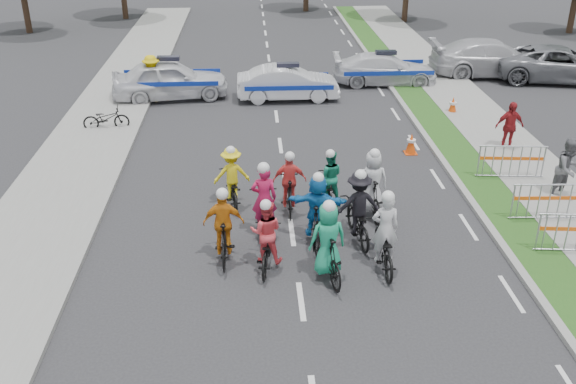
{
  "coord_description": "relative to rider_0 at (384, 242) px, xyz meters",
  "views": [
    {
      "loc": [
        -0.96,
        -11.28,
        8.1
      ],
      "look_at": [
        -0.09,
        3.11,
        1.1
      ],
      "focal_mm": 40.0,
      "sensor_mm": 36.0,
      "label": 1
    }
  ],
  "objects": [
    {
      "name": "ground",
      "position": [
        -2.0,
        -1.26,
        -0.66
      ],
      "size": [
        90.0,
        90.0,
        0.0
      ],
      "primitive_type": "plane",
      "color": "#28282B",
      "rests_on": "ground"
    },
    {
      "name": "curb_right",
      "position": [
        3.1,
        3.74,
        -0.6
      ],
      "size": [
        0.2,
        60.0,
        0.12
      ],
      "primitive_type": "cube",
      "color": "gray",
      "rests_on": "ground"
    },
    {
      "name": "grass_strip",
      "position": [
        3.8,
        3.74,
        -0.6
      ],
      "size": [
        1.2,
        60.0,
        0.11
      ],
      "primitive_type": "cube",
      "color": "#1C4C18",
      "rests_on": "ground"
    },
    {
      "name": "sidewalk_right",
      "position": [
        5.6,
        3.74,
        -0.59
      ],
      "size": [
        2.4,
        60.0,
        0.13
      ],
      "primitive_type": "cube",
      "color": "gray",
      "rests_on": "ground"
    },
    {
      "name": "sidewalk_left",
      "position": [
        -8.5,
        3.74,
        -0.59
      ],
      "size": [
        3.0,
        60.0,
        0.13
      ],
      "primitive_type": "cube",
      "color": "gray",
      "rests_on": "ground"
    },
    {
      "name": "rider_0",
      "position": [
        0.0,
        0.0,
        0.0
      ],
      "size": [
        0.68,
        1.96,
        2.0
      ],
      "rotation": [
        0.0,
        0.0,
        3.14
      ],
      "color": "black",
      "rests_on": "ground"
    },
    {
      "name": "rider_1",
      "position": [
        -1.34,
        -0.35,
        0.11
      ],
      "size": [
        0.92,
        1.96,
        1.98
      ],
      "rotation": [
        0.0,
        0.0,
        3.35
      ],
      "color": "black",
      "rests_on": "ground"
    },
    {
      "name": "rider_2",
      "position": [
        -2.69,
        0.17,
        0.0
      ],
      "size": [
        0.83,
        1.81,
        1.78
      ],
      "rotation": [
        0.0,
        0.0,
        3.01
      ],
      "color": "black",
      "rests_on": "ground"
    },
    {
      "name": "rider_3",
      "position": [
        -3.66,
        0.58,
        0.07
      ],
      "size": [
        0.96,
        1.81,
        1.9
      ],
      "rotation": [
        0.0,
        0.0,
        3.13
      ],
      "color": "black",
      "rests_on": "ground"
    },
    {
      "name": "rider_4",
      "position": [
        -0.39,
        1.28,
        0.09
      ],
      "size": [
        1.14,
        1.97,
        1.95
      ],
      "rotation": [
        0.0,
        0.0,
        3.25
      ],
      "color": "black",
      "rests_on": "ground"
    },
    {
      "name": "rider_5",
      "position": [
        -1.4,
        1.34,
        0.13
      ],
      "size": [
        1.56,
        1.85,
        1.88
      ],
      "rotation": [
        0.0,
        0.0,
        2.95
      ],
      "color": "black",
      "rests_on": "ground"
    },
    {
      "name": "rider_6",
      "position": [
        -2.69,
        1.67,
        0.01
      ],
      "size": [
        0.74,
        2.01,
        2.04
      ],
      "rotation": [
        0.0,
        0.0,
        3.17
      ],
      "color": "black",
      "rests_on": "ground"
    },
    {
      "name": "rider_7",
      "position": [
        0.18,
        2.58,
        0.1
      ],
      "size": [
        0.86,
        1.89,
        1.95
      ],
      "rotation": [
        0.0,
        0.0,
        3.22
      ],
      "color": "black",
      "rests_on": "ground"
    },
    {
      "name": "rider_8",
      "position": [
        -0.89,
        3.16,
        -0.02
      ],
      "size": [
        0.77,
        1.74,
        1.72
      ],
      "rotation": [
        0.0,
        0.0,
        3.03
      ],
      "color": "black",
      "rests_on": "ground"
    },
    {
      "name": "rider_9",
      "position": [
        -1.98,
        2.92,
        0.03
      ],
      "size": [
        0.9,
        1.7,
        1.78
      ],
      "rotation": [
        0.0,
        0.0,
        3.12
      ],
      "color": "black",
      "rests_on": "ground"
    },
    {
      "name": "rider_10",
      "position": [
        -3.53,
        3.42,
        0.03
      ],
      "size": [
        1.05,
        1.8,
        1.77
      ],
      "rotation": [
        0.0,
        0.0,
        3.28
      ],
      "color": "black",
      "rests_on": "ground"
    },
    {
      "name": "police_car_0",
      "position": [
        -6.24,
        13.28,
        0.14
      ],
      "size": [
        4.93,
        2.64,
        1.6
      ],
      "primitive_type": "imported",
      "rotation": [
        0.0,
        0.0,
        1.74
      ],
      "color": "silver",
      "rests_on": "ground"
    },
    {
      "name": "police_car_1",
      "position": [
        -1.43,
        12.87,
        0.02
      ],
      "size": [
        4.17,
        1.52,
        1.37
      ],
      "primitive_type": "imported",
      "rotation": [
        0.0,
        0.0,
        1.59
      ],
      "color": "silver",
      "rests_on": "ground"
    },
    {
      "name": "police_car_2",
      "position": [
        2.96,
        14.87,
        0.0
      ],
      "size": [
        4.65,
        2.11,
        1.32
      ],
      "primitive_type": "imported",
      "rotation": [
        0.0,
        0.0,
        1.51
      ],
      "color": "silver",
      "rests_on": "ground"
    },
    {
      "name": "civilian_sedan",
      "position": [
        8.12,
        15.9,
        0.16
      ],
      "size": [
        5.72,
        2.51,
        1.64
      ],
      "primitive_type": "imported",
      "rotation": [
        0.0,
        0.0,
        1.53
      ],
      "color": "#BCBCC1",
      "rests_on": "ground"
    },
    {
      "name": "civilian_suv",
      "position": [
        10.84,
        14.82,
        0.11
      ],
      "size": [
        5.99,
        3.7,
        1.55
      ],
      "primitive_type": "imported",
      "rotation": [
        0.0,
        0.0,
        1.35
      ],
      "color": "slate",
      "rests_on": "ground"
    },
    {
      "name": "spectator_1",
      "position": [
        5.82,
        3.28,
        0.23
      ],
      "size": [
        1.06,
        0.95,
        1.78
      ],
      "primitive_type": "imported",
      "rotation": [
        0.0,
        0.0,
        0.39
      ],
      "color": "#5A5A5F",
      "rests_on": "ground"
    },
    {
      "name": "spectator_2",
      "position": [
        5.52,
        6.89,
        0.18
      ],
      "size": [
        1.02,
        0.5,
        1.67
      ],
      "primitive_type": "imported",
      "rotation": [
        0.0,
        0.0,
        0.1
      ],
      "color": "maroon",
      "rests_on": "ground"
    },
    {
      "name": "marshal_hiviz",
      "position": [
        -6.91,
        12.95,
        0.29
      ],
      "size": [
        1.25,
        0.75,
        1.89
      ],
      "primitive_type": "imported",
      "rotation": [
        0.0,
        0.0,
        3.11
      ],
      "color": "yellow",
      "rests_on": "ground"
    },
    {
      "name": "barrier_1",
      "position": [
        4.7,
        1.87,
        -0.1
      ],
      "size": [
        2.02,
        0.59,
        1.12
      ],
      "primitive_type": null,
      "rotation": [
        0.0,
        0.0,
        -0.04
      ],
      "color": "#A5A8AD",
      "rests_on": "ground"
    },
    {
      "name": "barrier_2",
      "position": [
        4.7,
        4.51,
        -0.1
      ],
      "size": [
        2.04,
        0.69,
        1.12
      ],
      "primitive_type": null,
      "rotation": [
        0.0,
        0.0,
        -0.1
      ],
      "color": "#A5A8AD",
      "rests_on": "ground"
    },
    {
      "name": "cone_0",
      "position": [
        2.26,
        6.8,
        -0.32
      ],
      "size": [
        0.4,
        0.4,
        0.7
      ],
      "color": "#F24C0C",
      "rests_on": "ground"
    },
    {
      "name": "cone_1",
      "position": [
        4.77,
        10.59,
        -0.32
      ],
      "size": [
        0.4,
        0.4,
        0.7
      ],
      "color": "#F24C0C",
      "rests_on": "ground"
    },
    {
      "name": "parked_bike",
      "position": [
        -8.17,
        9.66,
        -0.23
      ],
      "size": [
        1.68,
        0.74,
        0.86
      ],
      "primitive_type": "imported",
      "rotation": [
        0.0,
        0.0,
        1.68
      ],
      "color": "black",
      "rests_on": "ground"
    }
  ]
}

